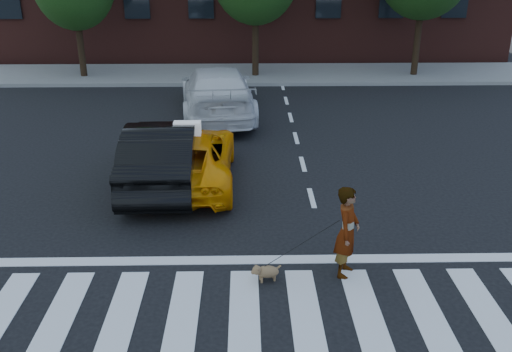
# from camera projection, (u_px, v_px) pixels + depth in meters

# --- Properties ---
(ground) EXTENTS (120.00, 120.00, 0.00)m
(ground) POSITION_uv_depth(u_px,v_px,m) (244.00, 311.00, 9.41)
(ground) COLOR black
(ground) RESTS_ON ground
(crosswalk) EXTENTS (13.00, 2.40, 0.01)m
(crosswalk) POSITION_uv_depth(u_px,v_px,m) (244.00, 310.00, 9.41)
(crosswalk) COLOR silver
(crosswalk) RESTS_ON ground
(stop_line) EXTENTS (12.00, 0.30, 0.01)m
(stop_line) POSITION_uv_depth(u_px,v_px,m) (244.00, 260.00, 10.89)
(stop_line) COLOR silver
(stop_line) RESTS_ON ground
(sidewalk_far) EXTENTS (30.00, 4.00, 0.15)m
(sidewalk_far) POSITION_uv_depth(u_px,v_px,m) (244.00, 74.00, 25.54)
(sidewalk_far) COLOR slate
(sidewalk_far) RESTS_ON ground
(taxi) EXTENTS (2.21, 4.73, 1.31)m
(taxi) POSITION_uv_depth(u_px,v_px,m) (190.00, 157.00, 14.20)
(taxi) COLOR orange
(taxi) RESTS_ON ground
(black_sedan) EXTENTS (1.82, 4.88, 1.59)m
(black_sedan) POSITION_uv_depth(u_px,v_px,m) (163.00, 153.00, 14.06)
(black_sedan) COLOR black
(black_sedan) RESTS_ON ground
(white_suv) EXTENTS (2.95, 6.06, 1.70)m
(white_suv) POSITION_uv_depth(u_px,v_px,m) (217.00, 92.00, 19.46)
(white_suv) COLOR silver
(white_suv) RESTS_ON ground
(woman) EXTENTS (0.62, 0.74, 1.73)m
(woman) POSITION_uv_depth(u_px,v_px,m) (347.00, 232.00, 10.13)
(woman) COLOR #999999
(woman) RESTS_ON ground
(dog) EXTENTS (0.56, 0.30, 0.32)m
(dog) POSITION_uv_depth(u_px,v_px,m) (265.00, 272.00, 10.17)
(dog) COLOR #966C4C
(dog) RESTS_ON ground
(taxi_sign) EXTENTS (0.65, 0.29, 0.32)m
(taxi_sign) POSITION_uv_depth(u_px,v_px,m) (187.00, 128.00, 13.70)
(taxi_sign) COLOR white
(taxi_sign) RESTS_ON taxi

